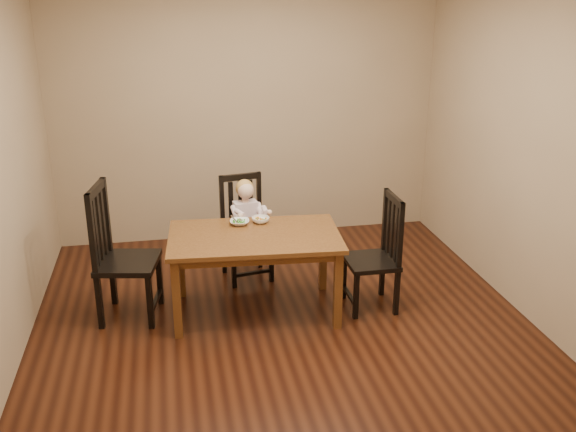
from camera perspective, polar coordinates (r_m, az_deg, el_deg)
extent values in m
cube|color=#3D1B0D|center=(5.33, -0.48, -9.35)|extent=(4.00, 4.00, 0.01)
cube|color=#9E8464|center=(6.74, -3.67, 9.19)|extent=(4.00, 0.01, 2.70)
cube|color=#9E8464|center=(2.99, 6.51, -5.29)|extent=(4.00, 0.01, 2.70)
cube|color=#9E8464|center=(5.53, 20.41, 5.52)|extent=(0.01, 4.00, 2.70)
cube|color=#4A2A11|center=(5.21, -2.99, -1.86)|extent=(1.45, 0.93, 0.04)
cube|color=#4A2A11|center=(5.23, -2.98, -2.42)|extent=(1.33, 0.81, 0.07)
cube|color=#4A2A11|center=(5.04, -9.85, -7.30)|extent=(0.07, 0.07, 0.66)
cube|color=#4A2A11|center=(5.11, 4.46, -6.62)|extent=(0.07, 0.07, 0.66)
cube|color=#4A2A11|center=(5.67, -9.54, -4.04)|extent=(0.07, 0.07, 0.66)
cube|color=#4A2A11|center=(5.74, 3.12, -3.49)|extent=(0.07, 0.07, 0.66)
cube|color=black|center=(5.94, -3.69, -1.86)|extent=(0.48, 0.46, 0.04)
cube|color=black|center=(6.22, -2.52, -2.91)|extent=(0.04, 0.04, 0.39)
cube|color=black|center=(6.13, -5.72, -3.36)|extent=(0.04, 0.04, 0.39)
cube|color=black|center=(5.92, -1.49, -4.12)|extent=(0.04, 0.04, 0.39)
cube|color=black|center=(5.83, -4.84, -4.61)|extent=(0.04, 0.04, 0.39)
cube|color=black|center=(6.04, -2.60, 1.47)|extent=(0.04, 0.04, 0.54)
cube|color=black|center=(5.95, -5.89, 1.07)|extent=(0.04, 0.04, 0.54)
cube|color=black|center=(5.92, -4.29, 3.48)|extent=(0.40, 0.10, 0.06)
cube|color=black|center=(6.02, -3.36, 1.12)|extent=(0.05, 0.03, 0.46)
cube|color=black|center=(6.00, -4.22, 1.01)|extent=(0.05, 0.03, 0.46)
cube|color=black|center=(5.97, -5.09, 0.91)|extent=(0.05, 0.03, 0.46)
cube|color=black|center=(5.37, -14.03, -4.06)|extent=(0.55, 0.57, 0.04)
cube|color=black|center=(5.71, -15.30, -5.45)|extent=(0.05, 0.05, 0.46)
cube|color=black|center=(5.35, -16.41, -7.40)|extent=(0.05, 0.05, 0.46)
cube|color=black|center=(5.62, -11.34, -5.53)|extent=(0.05, 0.05, 0.46)
cube|color=black|center=(5.25, -12.17, -7.52)|extent=(0.05, 0.05, 0.46)
cube|color=black|center=(5.49, -15.86, 0.11)|extent=(0.05, 0.05, 0.63)
cube|color=black|center=(5.11, -17.05, -1.51)|extent=(0.05, 0.05, 0.63)
cube|color=black|center=(5.21, -16.74, 2.25)|extent=(0.12, 0.47, 0.07)
cube|color=black|center=(5.41, -16.10, -0.58)|extent=(0.03, 0.05, 0.55)
cube|color=black|center=(5.31, -16.40, -1.01)|extent=(0.03, 0.05, 0.55)
cube|color=black|center=(5.21, -16.72, -1.45)|extent=(0.03, 0.05, 0.55)
cube|color=black|center=(5.43, 7.37, -4.03)|extent=(0.41, 0.43, 0.04)
cube|color=black|center=(5.42, 9.64, -6.76)|extent=(0.04, 0.04, 0.40)
cube|color=black|center=(5.73, 8.36, -5.14)|extent=(0.04, 0.04, 0.40)
cube|color=black|center=(5.32, 6.08, -7.14)|extent=(0.04, 0.04, 0.40)
cube|color=black|center=(5.63, 4.99, -5.46)|extent=(0.04, 0.04, 0.40)
cube|color=black|center=(5.21, 9.96, -1.70)|extent=(0.04, 0.04, 0.55)
cube|color=black|center=(5.53, 8.63, -0.31)|extent=(0.04, 0.04, 0.55)
cube|color=black|center=(5.29, 9.43, 1.52)|extent=(0.03, 0.41, 0.06)
cube|color=black|center=(5.30, 9.61, -1.65)|extent=(0.02, 0.04, 0.48)
cube|color=black|center=(5.38, 9.26, -1.27)|extent=(0.02, 0.04, 0.48)
cube|color=black|center=(5.47, 8.92, -0.91)|extent=(0.02, 0.04, 0.48)
imported|color=white|center=(5.42, -4.32, -0.56)|extent=(0.18, 0.18, 0.04)
imported|color=white|center=(5.46, -2.45, -0.35)|extent=(0.19, 0.19, 0.05)
cube|color=silver|center=(5.39, -4.75, -0.35)|extent=(0.06, 0.12, 0.05)
cube|color=silver|center=(5.40, -4.74, -0.51)|extent=(0.04, 0.04, 0.01)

